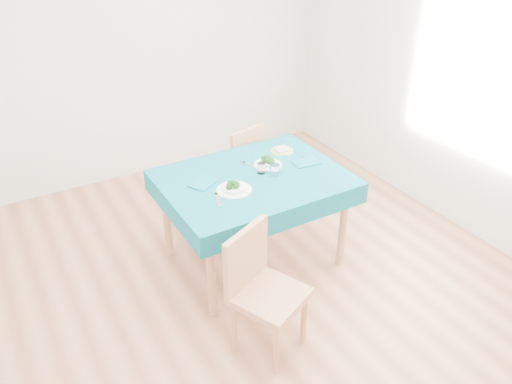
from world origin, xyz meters
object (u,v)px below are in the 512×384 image
chair_far (235,163)px  bowl_near (234,186)px  table (254,219)px  side_plate (282,151)px  chair_near (270,287)px  bowl_far (268,162)px

chair_far → bowl_near: size_ratio=3.72×
table → bowl_near: size_ratio=5.37×
side_plate → chair_near: bearing=-125.7°
bowl_near → bowl_far: (0.41, 0.21, -0.00)m
table → chair_near: 0.93m
chair_far → side_plate: size_ratio=4.95×
chair_near → bowl_far: chair_near is taller
table → chair_far: (0.25, 0.77, 0.09)m
bowl_far → side_plate: 0.28m
bowl_near → side_plate: bearing=29.7°
bowl_far → side_plate: bearing=33.9°
chair_far → bowl_far: size_ratio=4.23×
chair_near → side_plate: 1.38m
table → bowl_near: bowl_near is taller
table → side_plate: bearing=31.4°
chair_far → chair_near: bearing=53.0°
side_plate → chair_far: bearing=108.2°
chair_near → bowl_near: (0.15, 0.74, 0.30)m
bowl_far → chair_far: bearing=84.9°
table → side_plate: (0.41, 0.25, 0.38)m
bowl_near → side_plate: (0.64, 0.36, -0.03)m
chair_far → table: bearing=56.2°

